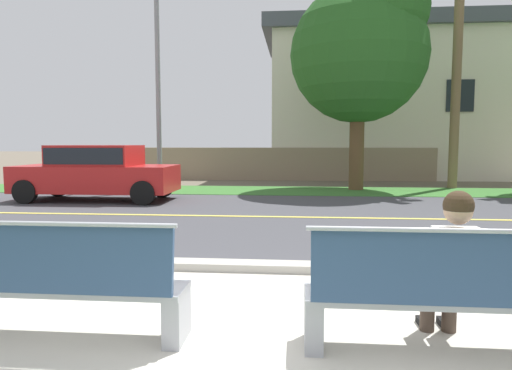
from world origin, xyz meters
TOP-DOWN VIEW (x-y plane):
  - ground_plane at (0.00, 8.00)m, footprint 140.00×140.00m
  - sidewalk_pavement at (0.00, 0.40)m, footprint 44.00×3.60m
  - curb_edge at (0.00, 2.35)m, footprint 44.00×0.30m
  - street_asphalt at (0.00, 6.50)m, footprint 52.00×8.00m
  - road_centre_line at (0.00, 6.50)m, footprint 48.00×0.14m
  - far_verge_grass at (0.00, 11.91)m, footprint 48.00×2.80m
  - bench_left at (-1.42, 0.20)m, footprint 1.88×0.48m
  - bench_right at (1.42, 0.20)m, footprint 1.88×0.48m
  - seated_person_white at (1.61, 0.37)m, footprint 0.52×0.68m
  - car_red_near at (-5.12, 8.90)m, footprint 4.30×1.86m
  - streetlamp at (-4.13, 11.69)m, footprint 0.24×2.10m
  - shade_tree_far_left at (2.58, 12.36)m, footprint 4.54×4.54m
  - garden_wall at (-0.30, 16.23)m, footprint 13.00×0.36m
  - house_across_street at (4.66, 19.43)m, footprint 11.49×6.91m

SIDE VIEW (x-z plane):
  - ground_plane at x=0.00m, z-range 0.00..0.00m
  - street_asphalt at x=0.00m, z-range 0.00..0.01m
  - sidewalk_pavement at x=0.00m, z-range 0.00..0.01m
  - far_verge_grass at x=0.00m, z-range 0.00..0.02m
  - road_centre_line at x=0.00m, z-range 0.01..0.01m
  - curb_edge at x=0.00m, z-range 0.00..0.11m
  - bench_left at x=-1.42m, z-range -0.05..0.96m
  - bench_right at x=1.42m, z-range -0.05..0.96m
  - seated_person_white at x=1.61m, z-range 0.05..1.30m
  - garden_wall at x=-0.30m, z-range 0.00..1.40m
  - car_red_near at x=-5.12m, z-range 0.08..1.62m
  - house_across_street at x=4.66m, z-range 0.05..7.06m
  - streetlamp at x=-4.13m, z-range 0.52..8.26m
  - shade_tree_far_left at x=2.58m, z-range 1.12..8.62m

